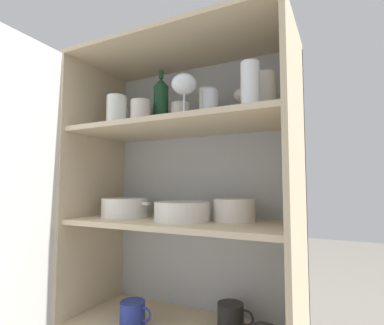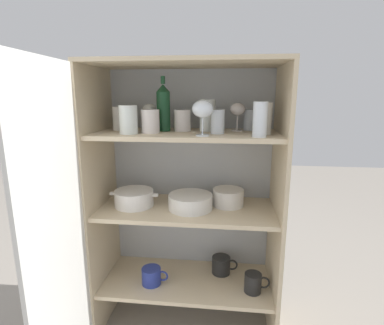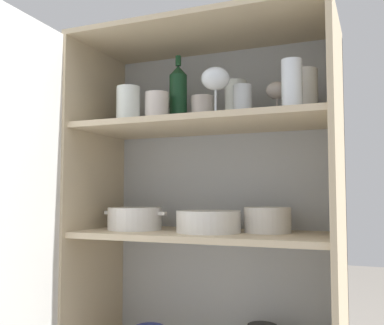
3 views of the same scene
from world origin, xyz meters
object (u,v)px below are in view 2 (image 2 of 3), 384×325
(wine_bottle, at_px, (163,107))
(plate_stack_white, at_px, (190,202))
(coffee_mug_primary, at_px, (152,276))
(casserole_dish, at_px, (134,198))
(mixing_bowl_large, at_px, (228,197))

(wine_bottle, xyz_separation_m, plate_stack_white, (0.14, -0.05, -0.45))
(coffee_mug_primary, bearing_deg, wine_bottle, 58.95)
(wine_bottle, distance_m, casserole_dish, 0.47)
(mixing_bowl_large, bearing_deg, wine_bottle, -177.68)
(mixing_bowl_large, bearing_deg, plate_stack_white, -159.80)
(plate_stack_white, xyz_separation_m, mixing_bowl_large, (0.18, 0.07, 0.01))
(wine_bottle, bearing_deg, casserole_dish, -163.49)
(mixing_bowl_large, height_order, casserole_dish, mixing_bowl_large)
(wine_bottle, bearing_deg, mixing_bowl_large, 2.32)
(plate_stack_white, xyz_separation_m, casserole_dish, (-0.29, 0.01, 0.00))
(casserole_dish, distance_m, coffee_mug_primary, 0.41)
(casserole_dish, bearing_deg, plate_stack_white, -2.01)
(mixing_bowl_large, distance_m, coffee_mug_primary, 0.56)
(plate_stack_white, distance_m, casserole_dish, 0.29)
(wine_bottle, height_order, coffee_mug_primary, wine_bottle)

